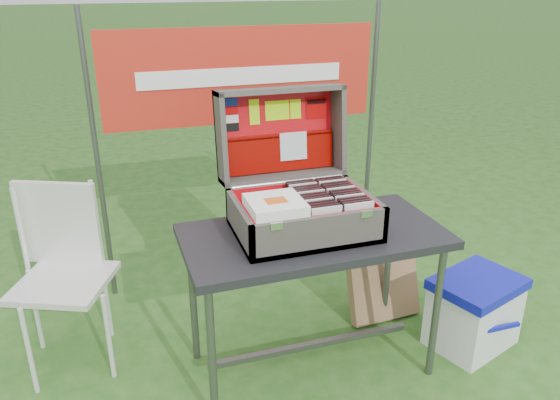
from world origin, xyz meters
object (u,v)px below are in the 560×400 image
object	(u,v)px
table	(312,302)
chair	(64,284)
suitcase	(300,166)
cardboard_box	(383,281)
cooler	(474,312)

from	to	relation	value
table	chair	world-z (taller)	chair
suitcase	cardboard_box	bearing A→B (deg)	19.92
chair	cardboard_box	size ratio (longest dim) A/B	2.08
table	chair	bearing A→B (deg)	160.15
table	suitcase	world-z (taller)	suitcase
suitcase	chair	bearing A→B (deg)	164.00
cooler	chair	size ratio (longest dim) A/B	0.49
suitcase	cardboard_box	distance (m)	1.04
suitcase	chair	distance (m)	1.28
table	chair	distance (m)	1.20
chair	cooler	bearing A→B (deg)	9.73
table	chair	xyz separation A→B (m)	(-1.13, 0.39, 0.08)
cardboard_box	chair	bearing A→B (deg)	173.10
table	cardboard_box	xyz separation A→B (m)	(0.55, 0.30, -0.16)
chair	table	bearing A→B (deg)	4.11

